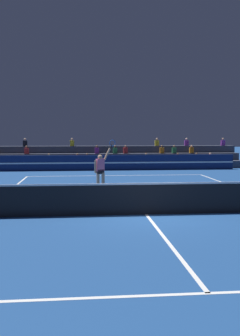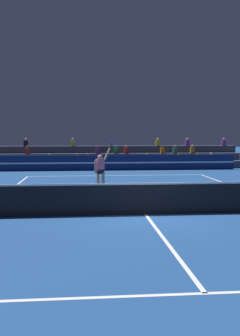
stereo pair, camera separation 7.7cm
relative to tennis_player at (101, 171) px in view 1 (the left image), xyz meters
The scene contains 7 objects.
ground_plane 5.34m from the tennis_player, 76.03° to the right, with size 120.00×120.00×0.00m, color navy.
court_lines 5.34m from the tennis_player, 76.03° to the right, with size 11.10×23.90×0.01m.
tennis_net 5.27m from the tennis_player, 76.03° to the right, with size 12.00×0.10×1.10m.
sponsor_banner_wall 10.46m from the tennis_player, 83.03° to the left, with size 18.00×0.26×1.10m.
bleacher_stand 12.98m from the tennis_player, 84.40° to the left, with size 20.48×2.85×2.28m.
tennis_player is the anchor object (origin of this frame).
tennis_ball 5.22m from the tennis_player, 28.92° to the left, with size 0.07×0.07×0.07m, color #C6DB33.
Camera 1 is at (-2.10, -12.66, 2.71)m, focal length 42.00 mm.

